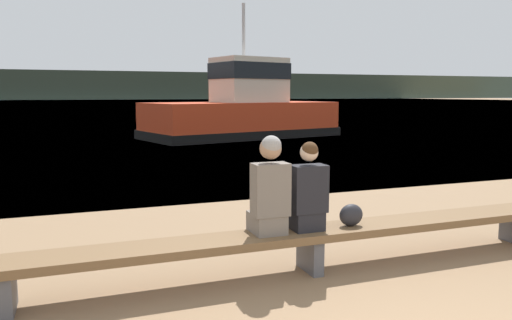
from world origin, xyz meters
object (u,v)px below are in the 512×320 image
object	(u,v)px
person_left	(269,190)
tugboat_red	(243,112)
shopping_bag	(351,215)
bench_main	(310,237)
person_right	(307,193)

from	to	relation	value
person_left	tugboat_red	world-z (taller)	tugboat_red
shopping_bag	tugboat_red	xyz separation A→B (m)	(4.28, 16.09, 0.50)
bench_main	tugboat_red	distance (m)	16.78
bench_main	tugboat_red	bearing A→B (deg)	73.47
person_left	tugboat_red	bearing A→B (deg)	71.95
person_right	shopping_bag	distance (m)	0.59
person_left	tugboat_red	xyz separation A→B (m)	(5.24, 16.07, 0.16)
shopping_bag	person_right	bearing A→B (deg)	177.08
person_left	person_right	world-z (taller)	person_left
person_left	tugboat_red	distance (m)	16.90
shopping_bag	tugboat_red	distance (m)	16.66
person_left	tugboat_red	size ratio (longest dim) A/B	0.11
bench_main	shopping_bag	xyz separation A→B (m)	(0.49, -0.02, 0.20)
tugboat_red	bench_main	bearing A→B (deg)	148.95
person_left	person_right	distance (m)	0.44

